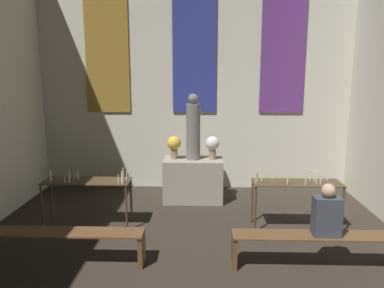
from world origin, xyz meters
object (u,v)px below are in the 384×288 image
object	(u,v)px
pew_back_left	(60,239)
pew_back_right	(318,243)
statue	(193,129)
flower_vase_right	(213,145)
candle_rack_left	(87,186)
altar	(193,180)
person_seated	(327,213)
flower_vase_left	(174,145)
candle_rack_right	(297,188)

from	to	relation	value
pew_back_left	pew_back_right	bearing A→B (deg)	0.00
statue	pew_back_right	world-z (taller)	statue
flower_vase_right	candle_rack_left	world-z (taller)	flower_vase_right
altar	flower_vase_right	size ratio (longest dim) A/B	2.54
candle_rack_left	flower_vase_right	bearing A→B (deg)	32.05
statue	person_seated	size ratio (longest dim) A/B	1.85
statue	pew_back_right	xyz separation A→B (m)	(1.79, -2.70, -1.16)
flower_vase_left	person_seated	distance (m)	3.55
candle_rack_right	pew_back_right	world-z (taller)	candle_rack_right
flower_vase_left	candle_rack_left	xyz separation A→B (m)	(-1.40, -1.37, -0.46)
altar	statue	bearing A→B (deg)	0.00
flower_vase_right	statue	bearing A→B (deg)	180.00
flower_vase_left	pew_back_left	xyz separation A→B (m)	(-1.40, -2.70, -0.84)
flower_vase_left	pew_back_left	world-z (taller)	flower_vase_left
flower_vase_left	pew_back_right	xyz separation A→B (m)	(2.19, -2.70, -0.84)
person_seated	candle_rack_left	bearing A→B (deg)	160.21
candle_rack_right	pew_back_left	xyz separation A→B (m)	(-3.59, -1.32, -0.37)
flower_vase_right	person_seated	world-z (taller)	flower_vase_right
altar	flower_vase_left	distance (m)	0.84
altar	candle_rack_left	size ratio (longest dim) A/B	0.81
flower_vase_right	candle_rack_left	xyz separation A→B (m)	(-2.19, -1.37, -0.46)
altar	flower_vase_right	world-z (taller)	flower_vase_right
pew_back_right	flower_vase_right	bearing A→B (deg)	117.36
flower_vase_left	statue	bearing A→B (deg)	0.00
altar	candle_rack_left	xyz separation A→B (m)	(-1.80, -1.37, 0.28)
flower_vase_right	pew_back_right	size ratio (longest dim) A/B	0.20
flower_vase_right	pew_back_left	xyz separation A→B (m)	(-2.19, -2.70, -0.84)
statue	flower_vase_right	world-z (taller)	statue
flower_vase_left	candle_rack_left	size ratio (longest dim) A/B	0.32
altar	flower_vase_left	world-z (taller)	flower_vase_left
flower_vase_right	candle_rack_left	size ratio (longest dim) A/B	0.32
flower_vase_left	candle_rack_right	world-z (taller)	flower_vase_left
candle_rack_left	candle_rack_right	size ratio (longest dim) A/B	1.00
flower_vase_right	candle_rack_right	size ratio (longest dim) A/B	0.32
flower_vase_right	altar	bearing A→B (deg)	180.00
flower_vase_right	candle_rack_left	distance (m)	2.63
statue	flower_vase_left	world-z (taller)	statue
altar	flower_vase_right	distance (m)	0.84
person_seated	altar	bearing A→B (deg)	124.88
flower_vase_left	flower_vase_right	distance (m)	0.79
altar	flower_vase_left	bearing A→B (deg)	180.00
pew_back_right	flower_vase_left	bearing A→B (deg)	129.03
statue	person_seated	world-z (taller)	statue
flower_vase_right	pew_back_right	bearing A→B (deg)	-62.64
flower_vase_right	pew_back_left	distance (m)	3.57
pew_back_right	pew_back_left	bearing A→B (deg)	180.00
candle_rack_left	pew_back_right	xyz separation A→B (m)	(3.59, -1.32, -0.37)
pew_back_left	altar	bearing A→B (deg)	56.41
flower_vase_left	candle_rack_right	distance (m)	2.63
statue	candle_rack_right	size ratio (longest dim) A/B	0.90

